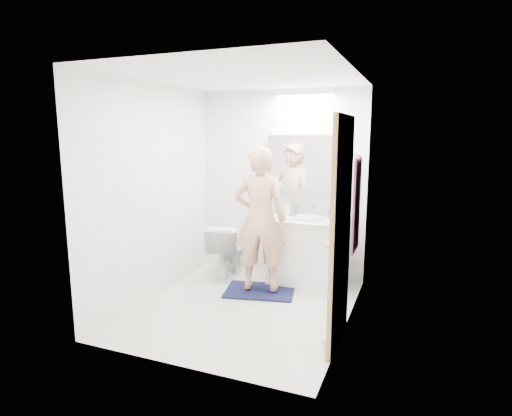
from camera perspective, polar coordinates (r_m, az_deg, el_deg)
The scene contains 23 objects.
floor at distance 4.60m, azimuth -1.78°, elevation -13.46°, with size 2.50×2.50×0.00m, color silver.
ceiling at distance 4.26m, azimuth -1.96°, elevation 17.66°, with size 2.50×2.50×0.00m, color white.
wall_back at distance 5.43m, azimuth 3.43°, elevation 3.31°, with size 2.50×2.50×0.00m, color white.
wall_front at distance 3.18m, azimuth -10.91°, elevation -1.66°, with size 2.50×2.50×0.00m, color white.
wall_left at distance 4.81m, azimuth -13.97°, elevation 2.16°, with size 2.50×2.50×0.00m, color white.
wall_right at distance 3.96m, azimuth 12.87°, elevation 0.57°, with size 2.50×2.50×0.00m, color white.
vanity_cabinet at distance 5.19m, azimuth 7.02°, elevation -6.18°, with size 0.90×0.55×0.78m, color white.
countertop at distance 5.10m, azimuth 7.12°, elevation -1.75°, with size 0.95×0.58×0.04m, color white.
sink_basin at distance 5.12m, azimuth 7.21°, elevation -1.30°, with size 0.36×0.36×0.03m, color silver.
faucet at distance 5.29m, azimuth 7.75°, elevation -0.23°, with size 0.02×0.02×0.16m, color #B4B4B8.
medicine_cabinet at distance 5.24m, azimuth 6.33°, elevation 6.32°, with size 0.88×0.14×0.70m, color white.
mirror_panel at distance 5.17m, azimuth 6.11°, elevation 6.27°, with size 0.84×0.01×0.66m, color silver.
toilet at distance 5.44m, azimuth -3.87°, elevation -5.77°, with size 0.40×0.69×0.71m, color white.
bath_rug at distance 5.00m, azimuth 0.53°, elevation -11.32°, with size 0.80×0.55×0.02m, color #13163B.
person at distance 4.76m, azimuth 0.55°, elevation -1.53°, with size 0.61×0.40×1.67m, color tan.
door at distance 3.67m, azimuth 11.58°, elevation -3.33°, with size 0.04×0.80×2.00m, color tan.
door_knob at distance 3.40m, azimuth 9.98°, elevation -5.21°, with size 0.06×0.06×0.06m, color gold.
towel at distance 4.52m, azimuth 13.64°, elevation 0.40°, with size 0.02×0.42×1.00m, color #14273F.
towel_hook at distance 4.47m, azimuth 13.75°, elevation 7.00°, with size 0.02×0.02×0.07m, color silver.
soap_bottle_a at distance 5.29m, azimuth 4.41°, elevation 0.16°, with size 0.08×0.08×0.22m, color beige.
soap_bottle_b at distance 5.31m, azimuth 5.19°, elevation -0.11°, with size 0.07×0.08×0.16m, color teal.
toothbrush_cup at distance 5.18m, azimuth 10.37°, elevation -0.84°, with size 0.11×0.11×0.10m, color #4046C0.
toilet_paper_roll at distance 3.84m, azimuth 9.72°, elevation -17.77°, with size 0.11×0.11×0.10m, color white.
Camera 1 is at (1.69, -3.87, 1.84)m, focal length 29.13 mm.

